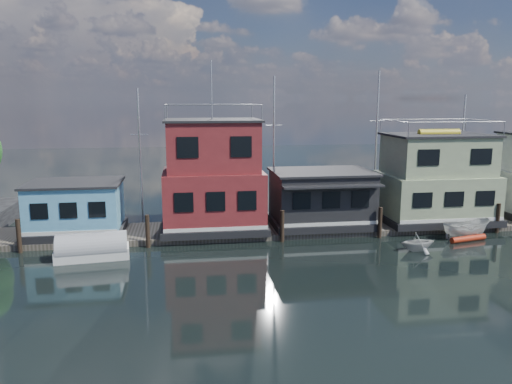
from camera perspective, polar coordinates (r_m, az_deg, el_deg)
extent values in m
plane|color=black|center=(27.23, 15.35, -10.57)|extent=(160.00, 160.00, 0.00)
cube|color=#595147|center=(37.91, 8.11, -3.94)|extent=(48.00, 5.00, 0.40)
cube|color=black|center=(37.05, -19.72, -4.10)|extent=(6.40, 4.90, 0.50)
cube|color=#62B0DB|center=(36.66, -19.89, -1.45)|extent=(6.00, 4.50, 3.00)
cube|color=black|center=(36.38, -20.05, 0.98)|extent=(6.30, 4.80, 0.16)
cube|color=black|center=(36.35, -4.86, -3.77)|extent=(7.40, 5.90, 0.50)
cube|color=maroon|center=(35.89, -4.91, -0.49)|extent=(7.00, 5.50, 3.74)
cube|color=maroon|center=(35.37, -5.00, 5.24)|extent=(6.30, 4.95, 3.46)
cube|color=black|center=(35.25, -5.05, 8.17)|extent=(6.65, 5.23, 0.16)
cylinder|color=silver|center=(35.22, -5.11, 11.55)|extent=(0.08, 0.08, 4.00)
cube|color=black|center=(37.67, 7.40, -3.32)|extent=(7.40, 5.40, 0.50)
cube|color=black|center=(37.25, 7.47, -0.40)|extent=(7.00, 5.00, 3.40)
cube|color=black|center=(36.95, 7.54, 2.31)|extent=(7.30, 5.30, 0.16)
cube|color=black|center=(34.39, 8.78, 0.66)|extent=(7.00, 1.20, 0.12)
cube|color=black|center=(41.00, 19.61, -2.71)|extent=(8.40, 5.90, 0.50)
cube|color=#97A87E|center=(40.64, 19.77, -0.22)|extent=(8.00, 5.50, 3.12)
cube|color=#97A87E|center=(40.22, 20.04, 3.98)|extent=(7.20, 4.95, 2.88)
cube|color=black|center=(40.09, 20.18, 6.14)|extent=(7.60, 5.23, 0.16)
cylinder|color=yellow|center=(40.07, 20.19, 6.38)|extent=(3.20, 0.56, 0.56)
cylinder|color=#2D2116|center=(35.06, -25.47, -4.58)|extent=(0.28, 0.28, 2.20)
cylinder|color=#2D2116|center=(33.56, -12.28, -4.41)|extent=(0.28, 0.28, 2.20)
cylinder|color=#2D2116|center=(34.11, 3.01, -3.94)|extent=(0.28, 0.28, 2.20)
cylinder|color=#2D2116|center=(36.12, 13.99, -3.42)|extent=(0.28, 0.28, 2.20)
cylinder|color=#2D2116|center=(40.37, 25.91, -2.71)|extent=(0.28, 0.28, 2.20)
cylinder|color=silver|center=(41.53, -13.10, 4.25)|extent=(0.16, 0.16, 10.50)
cylinder|color=silver|center=(41.40, -13.19, 6.41)|extent=(1.40, 0.06, 0.06)
cylinder|color=silver|center=(42.03, 2.05, 5.27)|extent=(0.16, 0.16, 11.50)
cylinder|color=silver|center=(41.90, 2.06, 7.62)|extent=(1.40, 0.06, 0.06)
cylinder|color=silver|center=(44.52, 13.58, 5.61)|extent=(0.16, 0.16, 12.00)
cylinder|color=silver|center=(44.41, 13.68, 7.92)|extent=(1.40, 0.06, 0.06)
cylinder|color=silver|center=(48.16, 22.42, 4.26)|extent=(0.16, 0.16, 10.00)
cylinder|color=silver|center=(48.04, 22.54, 6.04)|extent=(1.40, 0.06, 0.06)
cylinder|color=#B52B13|center=(37.36, 23.08, -4.91)|extent=(2.85, 1.05, 0.42)
cube|color=silver|center=(32.32, -18.19, -6.66)|extent=(4.51, 2.13, 0.72)
cylinder|color=#A3A3A7|center=(32.20, -18.23, -5.95)|extent=(4.31, 2.21, 1.76)
imported|color=beige|center=(33.84, 17.99, -5.42)|extent=(2.48, 2.18, 1.24)
imported|color=silver|center=(37.96, 22.87, -3.90)|extent=(3.70, 1.64, 1.39)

